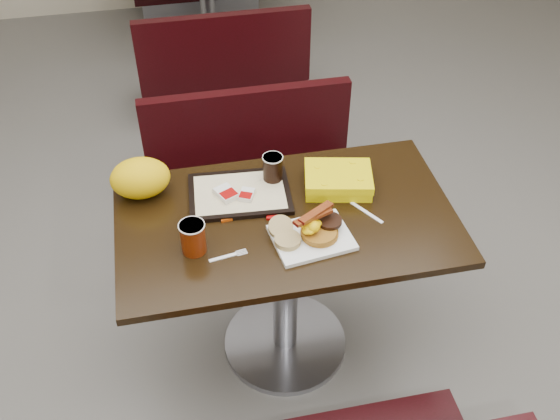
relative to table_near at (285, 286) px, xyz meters
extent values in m
cube|color=slate|center=(0.00, 0.00, -0.38)|extent=(6.00, 7.00, 0.01)
cube|color=white|center=(0.06, -0.13, 0.38)|extent=(0.29, 0.24, 0.02)
cylinder|color=#A4621B|center=(0.09, -0.13, 0.40)|extent=(0.16, 0.16, 0.03)
cylinder|color=black|center=(0.13, -0.10, 0.42)|extent=(0.09, 0.09, 0.01)
ellipsoid|color=#FFDA05|center=(0.06, -0.14, 0.44)|extent=(0.10, 0.10, 0.04)
cylinder|color=tan|center=(-0.02, -0.14, 0.40)|extent=(0.10, 0.10, 0.02)
cylinder|color=tan|center=(-0.04, -0.09, 0.41)|extent=(0.09, 0.09, 0.05)
cylinder|color=#902905|center=(-0.34, -0.10, 0.43)|extent=(0.09, 0.09, 0.12)
cube|color=white|center=(0.29, -0.04, 0.38)|extent=(0.09, 0.13, 0.00)
cube|color=#AF3A07|center=(-0.21, 0.03, 0.38)|extent=(0.04, 0.03, 0.01)
cube|color=#8C0504|center=(-0.05, 0.00, 0.38)|extent=(0.04, 0.04, 0.01)
cube|color=black|center=(-0.14, 0.14, 0.38)|extent=(0.39, 0.29, 0.02)
cube|color=silver|center=(-0.19, 0.13, 0.40)|extent=(0.09, 0.10, 0.02)
cube|color=silver|center=(-0.12, 0.11, 0.40)|extent=(0.07, 0.08, 0.02)
cylinder|color=black|center=(-0.01, 0.20, 0.44)|extent=(0.09, 0.09, 0.10)
cube|color=#E5CD03|center=(0.22, 0.12, 0.41)|extent=(0.28, 0.23, 0.07)
ellipsoid|color=#EA9F07|center=(-0.49, 0.23, 0.45)|extent=(0.26, 0.23, 0.15)
camera|label=1|loc=(-0.36, -1.64, 1.93)|focal=41.41mm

